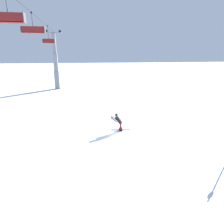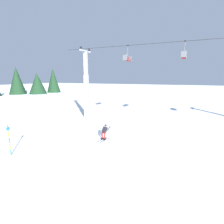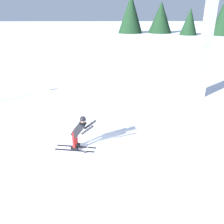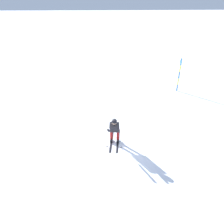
# 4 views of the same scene
# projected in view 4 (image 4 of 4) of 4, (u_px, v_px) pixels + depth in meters

# --- Properties ---
(ground_plane) EXTENTS (260.00, 260.00, 0.00)m
(ground_plane) POSITION_uv_depth(u_px,v_px,m) (101.00, 157.00, 9.06)
(ground_plane) COLOR white
(skier_carving_main) EXTENTS (0.82, 1.79, 1.64)m
(skier_carving_main) POSITION_uv_depth(u_px,v_px,m) (114.00, 129.00, 9.44)
(skier_carving_main) COLOR black
(skier_carving_main) RESTS_ON ground_plane
(trail_marker_pole) EXTENTS (0.07, 0.28, 2.41)m
(trail_marker_pole) POSITION_uv_depth(u_px,v_px,m) (179.00, 74.00, 14.96)
(trail_marker_pole) COLOR blue
(trail_marker_pole) RESTS_ON ground_plane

